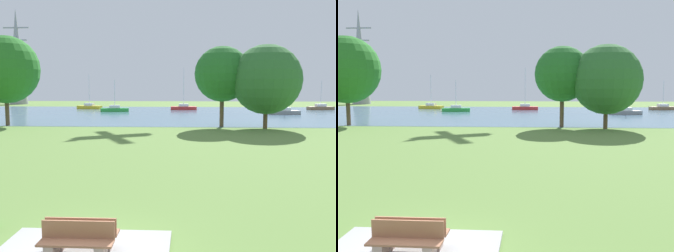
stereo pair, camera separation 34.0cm
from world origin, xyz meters
TOP-DOWN VIEW (x-y plane):
  - ground_plane at (0.00, 22.00)m, footprint 160.00×160.00m
  - bench_facing_water at (0.00, 0.27)m, footprint 1.80×0.48m
  - bench_facing_inland at (0.00, -0.27)m, footprint 1.80×0.48m
  - water_surface at (0.00, 50.00)m, footprint 140.00×40.00m
  - sailboat_gray at (17.53, 48.91)m, footprint 4.98×2.25m
  - sailboat_yellow at (-16.41, 61.96)m, footprint 5.02×2.57m
  - sailboat_green at (-9.95, 54.40)m, footprint 4.98×2.27m
  - sailboat_brown at (27.46, 61.39)m, footprint 4.98×2.24m
  - sailboat_red at (1.92, 60.08)m, footprint 4.84×1.62m
  - tree_east_far at (-17.15, 30.71)m, footprint 7.35×7.35m
  - tree_west_far at (6.29, 30.75)m, footprint 5.85×5.85m
  - tree_west_near at (10.63, 29.46)m, footprint 7.09×7.09m
  - electricity_pylon at (-39.62, 81.58)m, footprint 6.40×4.40m

SIDE VIEW (x-z plane):
  - ground_plane at x=0.00m, z-range 0.00..0.00m
  - water_surface at x=0.00m, z-range 0.00..0.02m
  - sailboat_brown at x=27.46m, z-range -2.23..3.12m
  - sailboat_green at x=-9.95m, z-range -2.27..3.16m
  - sailboat_yellow at x=-16.41m, z-range -2.82..3.73m
  - sailboat_gray at x=17.53m, z-range -2.92..3.84m
  - bench_facing_water at x=0.00m, z-range 0.02..0.91m
  - bench_facing_inland at x=0.00m, z-range 0.02..0.91m
  - sailboat_red at x=1.92m, z-range -3.41..4.35m
  - tree_west_near at x=10.63m, z-range 0.72..9.26m
  - tree_west_far at x=6.29m, z-range 1.32..9.85m
  - tree_east_far at x=-17.15m, z-range 1.21..11.00m
  - electricity_pylon at x=-39.62m, z-range 0.01..23.47m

